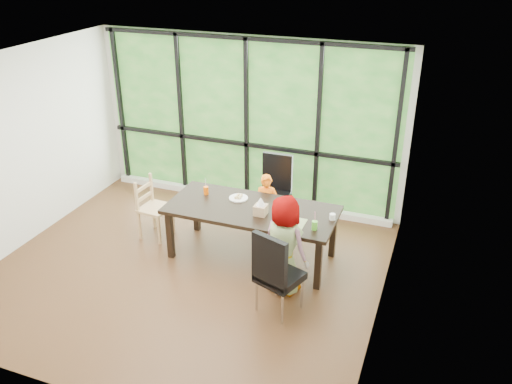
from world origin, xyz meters
TOP-DOWN VIEW (x-y plane):
  - ground at (0.00, 0.00)m, footprint 5.00×5.00m
  - back_wall at (0.00, 2.25)m, footprint 5.00×0.00m
  - foliage_backdrop at (0.00, 2.23)m, footprint 4.80×0.02m
  - window_mullions at (0.00, 2.19)m, footprint 4.80×0.06m
  - window_sill at (0.00, 2.15)m, footprint 4.80×0.12m
  - dining_table at (0.69, 0.62)m, footprint 2.34×1.20m
  - chair_window_leather at (0.66, 1.60)m, footprint 0.47×0.47m
  - chair_interior_leather at (1.40, -0.34)m, footprint 0.59×0.59m
  - chair_end_beech at (-0.82, 0.66)m, footprint 0.43×0.45m
  - child_toddler at (0.69, 1.22)m, footprint 0.39×0.29m
  - child_older at (1.35, 0.06)m, footprint 0.73×0.60m
  - placemat at (1.27, 0.43)m, footprint 0.40×0.29m
  - plate_far at (0.42, 0.82)m, footprint 0.26×0.26m
  - plate_near at (1.27, 0.39)m, footprint 0.22×0.22m
  - orange_cup at (-0.06, 0.80)m, footprint 0.07×0.07m
  - green_cup at (1.61, 0.37)m, footprint 0.07×0.07m
  - white_mug at (1.76, 0.69)m, footprint 0.08×0.08m
  - tissue_box at (0.86, 0.50)m, footprint 0.16×0.16m
  - crepe_rolls_far at (0.42, 0.82)m, footprint 0.10×0.12m
  - crepe_rolls_near at (1.27, 0.39)m, footprint 0.10×0.12m
  - straw_white at (-0.06, 0.80)m, footprint 0.01×0.04m
  - straw_pink at (1.61, 0.37)m, footprint 0.01×0.04m
  - tissue at (0.86, 0.50)m, footprint 0.12×0.12m

SIDE VIEW (x-z plane):
  - ground at x=0.00m, z-range 0.00..0.00m
  - window_sill at x=0.00m, z-range 0.00..0.10m
  - dining_table at x=0.69m, z-range 0.00..0.75m
  - chair_end_beech at x=-0.82m, z-range 0.00..0.90m
  - child_toddler at x=0.69m, z-range 0.00..0.97m
  - chair_window_leather at x=0.66m, z-range 0.00..1.08m
  - chair_interior_leather at x=1.40m, z-range 0.00..1.08m
  - child_older at x=1.35m, z-range 0.00..1.28m
  - placemat at x=1.27m, z-range 0.75..0.76m
  - plate_near at x=1.27m, z-range 0.75..0.76m
  - plate_far at x=0.42m, z-range 0.75..0.77m
  - crepe_rolls_near at x=1.27m, z-range 0.76..0.80m
  - crepe_rolls_far at x=0.42m, z-range 0.77..0.80m
  - white_mug at x=1.76m, z-range 0.75..0.83m
  - orange_cup at x=-0.06m, z-range 0.75..0.86m
  - green_cup at x=1.61m, z-range 0.75..0.86m
  - tissue_box at x=0.86m, z-range 0.75..0.89m
  - straw_white at x=-0.06m, z-range 0.80..1.00m
  - straw_pink at x=1.61m, z-range 0.80..1.00m
  - tissue at x=0.86m, z-range 0.89..1.00m
  - back_wall at x=0.00m, z-range -1.15..3.85m
  - foliage_backdrop at x=0.00m, z-range 0.03..2.67m
  - window_mullions at x=0.00m, z-range 0.03..2.67m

